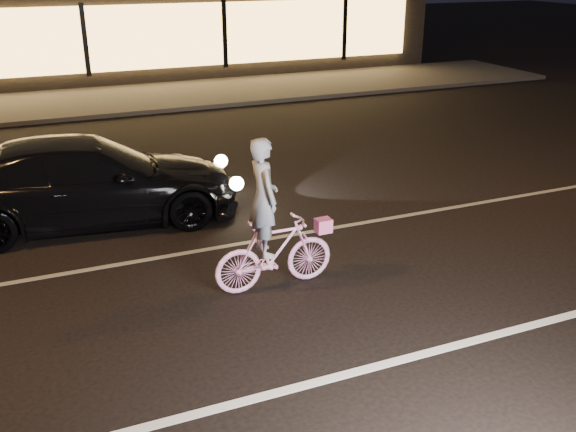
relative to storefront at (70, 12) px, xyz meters
name	(u,v)px	position (x,y,z in m)	size (l,w,h in m)	color
ground	(245,316)	(0.00, -18.97, -2.15)	(90.00, 90.00, 0.00)	black
lane_stripe_near	(295,388)	(0.00, -20.47, -2.14)	(60.00, 0.12, 0.01)	silver
lane_stripe_far	(200,251)	(0.00, -16.97, -2.14)	(60.00, 0.10, 0.01)	gray
sidewalk	(98,101)	(0.00, -5.97, -2.09)	(30.00, 4.00, 0.12)	#383533
storefront	(70,12)	(0.00, 0.00, 0.00)	(25.40, 8.42, 4.20)	black
cyclist	(272,237)	(0.57, -18.40, -1.43)	(1.60, 0.55, 2.02)	#F637A6
sedan	(88,181)	(-1.31, -15.19, -1.46)	(4.93, 2.42, 1.38)	black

